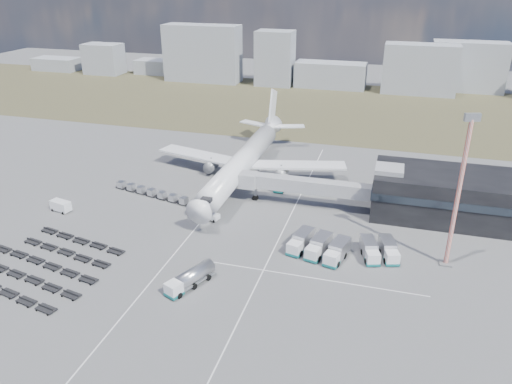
# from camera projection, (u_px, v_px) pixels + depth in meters

# --- Properties ---
(ground) EXTENTS (420.00, 420.00, 0.00)m
(ground) POSITION_uv_depth(u_px,v_px,m) (198.00, 237.00, 101.78)
(ground) COLOR #565659
(ground) RESTS_ON ground
(grass_strip) EXTENTS (420.00, 90.00, 0.01)m
(grass_strip) POSITION_uv_depth(u_px,v_px,m) (303.00, 105.00, 198.05)
(grass_strip) COLOR #48462B
(grass_strip) RESTS_ON ground
(lane_markings) EXTENTS (47.12, 110.00, 0.01)m
(lane_markings) POSITION_uv_depth(u_px,v_px,m) (248.00, 237.00, 101.94)
(lane_markings) COLOR silver
(lane_markings) RESTS_ON ground
(terminal) EXTENTS (30.40, 16.40, 11.00)m
(terminal) POSITION_uv_depth(u_px,v_px,m) (443.00, 194.00, 108.56)
(terminal) COLOR black
(terminal) RESTS_ON ground
(jet_bridge) EXTENTS (30.30, 3.80, 7.05)m
(jet_bridge) POSITION_uv_depth(u_px,v_px,m) (296.00, 185.00, 113.57)
(jet_bridge) COLOR #939399
(jet_bridge) RESTS_ON ground
(airliner) EXTENTS (51.59, 64.53, 17.62)m
(airliner) POSITION_uv_depth(u_px,v_px,m) (245.00, 159.00, 127.93)
(airliner) COLOR white
(airliner) RESTS_ON ground
(skyline) EXTENTS (298.11, 24.80, 25.94)m
(skyline) POSITION_uv_depth(u_px,v_px,m) (339.00, 64.00, 224.00)
(skyline) COLOR #959AA3
(skyline) RESTS_ON ground
(fuel_tanker) EXTENTS (6.29, 10.08, 3.21)m
(fuel_tanker) POSITION_uv_depth(u_px,v_px,m) (190.00, 278.00, 85.57)
(fuel_tanker) COLOR white
(fuel_tanker) RESTS_ON ground
(pushback_tug) EXTENTS (3.66, 2.59, 1.49)m
(pushback_tug) POSITION_uv_depth(u_px,v_px,m) (212.00, 217.00, 108.49)
(pushback_tug) COLOR white
(pushback_tug) RESTS_ON ground
(utility_van) EXTENTS (5.09, 3.14, 2.49)m
(utility_van) POSITION_uv_depth(u_px,v_px,m) (61.00, 206.00, 112.14)
(utility_van) COLOR white
(utility_van) RESTS_ON ground
(catering_truck) EXTENTS (2.53, 5.92, 2.69)m
(catering_truck) POSITION_uv_depth(u_px,v_px,m) (281.00, 184.00, 123.17)
(catering_truck) COLOR white
(catering_truck) RESTS_ON ground
(service_trucks_near) EXTENTS (11.80, 9.99, 3.11)m
(service_trucks_near) POSITION_uv_depth(u_px,v_px,m) (319.00, 246.00, 95.18)
(service_trucks_near) COLOR white
(service_trucks_near) RESTS_ON ground
(service_trucks_far) EXTENTS (7.97, 8.77, 2.94)m
(service_trucks_far) POSITION_uv_depth(u_px,v_px,m) (379.00, 250.00, 94.16)
(service_trucks_far) COLOR white
(service_trucks_far) RESTS_ON ground
(uld_row) EXTENTS (24.61, 7.18, 1.68)m
(uld_row) POSITION_uv_depth(u_px,v_px,m) (157.00, 194.00, 118.77)
(uld_row) COLOR black
(uld_row) RESTS_ON ground
(baggage_dollies) EXTENTS (28.51, 24.90, 0.81)m
(baggage_dollies) POSITION_uv_depth(u_px,v_px,m) (41.00, 264.00, 91.85)
(baggage_dollies) COLOR black
(baggage_dollies) RESTS_ON ground
(floodlight_mast) EXTENTS (2.74, 2.22, 28.74)m
(floodlight_mast) POSITION_uv_depth(u_px,v_px,m) (458.00, 194.00, 86.68)
(floodlight_mast) COLOR red
(floodlight_mast) RESTS_ON ground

